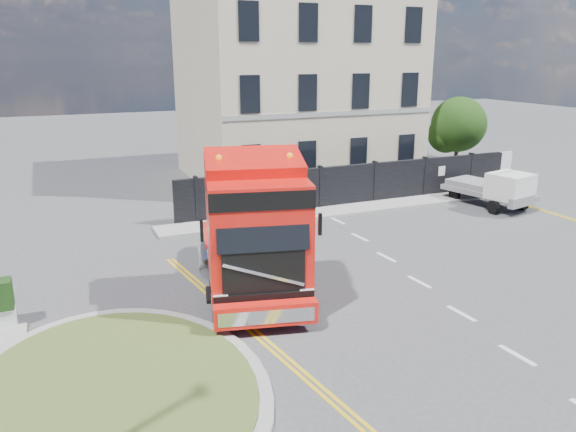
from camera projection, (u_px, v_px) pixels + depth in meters
name	position (u px, v px, depth m)	size (l,w,h in m)	color
ground	(333.00, 292.00, 17.51)	(120.00, 120.00, 0.00)	#424244
traffic_island	(112.00, 392.00, 12.18)	(6.80, 6.80, 0.17)	gray
hoarding_fence	(366.00, 184.00, 27.66)	(18.80, 0.25, 2.00)	black
georgian_building	(295.00, 79.00, 32.74)	(12.30, 10.30, 12.80)	beige
tree	(456.00, 127.00, 32.81)	(3.20, 3.20, 4.80)	#382619
pavement_far	(365.00, 208.00, 26.92)	(20.00, 1.60, 0.12)	gray
truck	(254.00, 236.00, 16.62)	(4.35, 7.76, 4.39)	black
flatbed_pickup	(501.00, 189.00, 26.60)	(2.67, 4.71, 1.83)	slate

